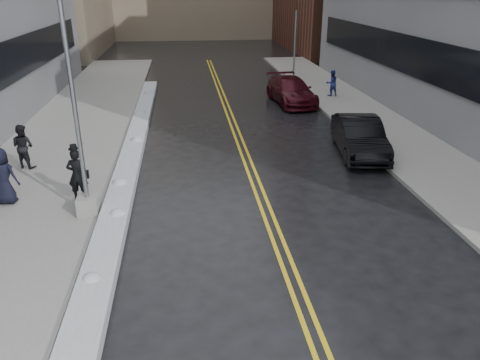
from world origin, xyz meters
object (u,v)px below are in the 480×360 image
object	(u,v)px
pedestrian_east	(332,83)
car_black	(359,137)
lamppost	(80,143)
car_maroon	(291,91)
traffic_signal	(295,35)
fire_hydrant	(365,122)
pedestrian_fedora	(77,175)
pedestrian_b	(23,146)
pedestrian_c	(3,176)

from	to	relation	value
pedestrian_east	car_black	size ratio (longest dim) A/B	0.34
lamppost	car_maroon	distance (m)	17.70
car_black	car_maroon	distance (m)	9.78
car_black	traffic_signal	bearing A→B (deg)	94.42
fire_hydrant	pedestrian_fedora	xyz separation A→B (m)	(-12.77, -6.91, 0.52)
pedestrian_fedora	car_black	distance (m)	11.87
traffic_signal	pedestrian_fedora	distance (m)	24.36
fire_hydrant	pedestrian_east	xyz separation A→B (m)	(0.58, 7.67, 0.43)
car_black	car_maroon	xyz separation A→B (m)	(-0.86, 9.74, -0.03)
pedestrian_b	pedestrian_east	world-z (taller)	pedestrian_b
pedestrian_fedora	car_black	world-z (taller)	pedestrian_fedora
pedestrian_c	car_maroon	size ratio (longest dim) A/B	0.36
pedestrian_c	car_black	world-z (taller)	pedestrian_c
pedestrian_b	car_black	bearing A→B (deg)	-156.03
pedestrian_fedora	pedestrian_c	distance (m)	2.41
fire_hydrant	pedestrian_c	bearing A→B (deg)	-155.71
traffic_signal	pedestrian_fedora	world-z (taller)	traffic_signal
car_maroon	pedestrian_east	bearing A→B (deg)	16.23
pedestrian_east	lamppost	bearing A→B (deg)	39.09
traffic_signal	pedestrian_b	distance (m)	23.18
traffic_signal	pedestrian_east	xyz separation A→B (m)	(1.08, -6.33, -2.42)
car_black	pedestrian_c	bearing A→B (deg)	-157.28
lamppost	traffic_signal	distance (m)	24.98
car_black	car_maroon	bearing A→B (deg)	102.81
fire_hydrant	car_black	distance (m)	3.54
pedestrian_east	pedestrian_b	bearing A→B (deg)	23.17
fire_hydrant	pedestrian_b	bearing A→B (deg)	-167.40
pedestrian_c	car_maroon	xyz separation A→B (m)	(12.82, 13.40, -0.33)
pedestrian_fedora	car_black	xyz separation A→B (m)	(11.27, 3.71, -0.25)
pedestrian_east	car_black	world-z (taller)	pedestrian_east
pedestrian_b	pedestrian_c	bearing A→B (deg)	118.88
pedestrian_b	car_black	size ratio (longest dim) A/B	0.36
pedestrian_c	pedestrian_east	world-z (taller)	pedestrian_c
lamppost	car_maroon	xyz separation A→B (m)	(9.94, 14.55, -1.74)
lamppost	pedestrian_b	size ratio (longest dim) A/B	4.27
lamppost	car_maroon	size ratio (longest dim) A/B	1.40
fire_hydrant	car_black	bearing A→B (deg)	-115.14
pedestrian_b	car_black	distance (m)	14.04
car_maroon	car_black	bearing A→B (deg)	-89.56
pedestrian_b	car_black	world-z (taller)	pedestrian_b
traffic_signal	pedestrian_c	world-z (taller)	traffic_signal
lamppost	pedestrian_b	bearing A→B (deg)	125.60
pedestrian_fedora	pedestrian_c	xyz separation A→B (m)	(-2.41, 0.06, 0.05)
pedestrian_c	pedestrian_east	xyz separation A→B (m)	(15.77, 14.52, -0.14)
pedestrian_east	car_black	bearing A→B (deg)	67.66
pedestrian_fedora	pedestrian_b	distance (m)	4.41
traffic_signal	fire_hydrant	bearing A→B (deg)	-87.95
pedestrian_c	pedestrian_east	size ratio (longest dim) A/B	1.17
pedestrian_b	car_maroon	bearing A→B (deg)	-119.92
pedestrian_b	car_maroon	size ratio (longest dim) A/B	0.33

